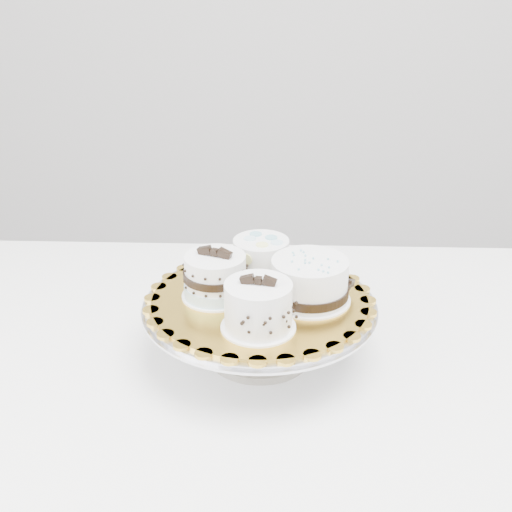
{
  "coord_description": "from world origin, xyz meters",
  "views": [
    {
      "loc": [
        0.08,
        -0.7,
        1.33
      ],
      "look_at": [
        0.06,
        0.17,
        0.92
      ],
      "focal_mm": 45.0,
      "sensor_mm": 36.0,
      "label": 1
    }
  ],
  "objects_px": {
    "cake_banded": "(215,278)",
    "cake_ribbon": "(310,282)",
    "table": "(263,386)",
    "cake_stand": "(260,318)",
    "cake_swirl": "(258,307)",
    "cake_board": "(260,300)",
    "cake_dots": "(261,258)"
  },
  "relations": [
    {
      "from": "cake_board",
      "to": "cake_ribbon",
      "type": "distance_m",
      "value": 0.08
    },
    {
      "from": "cake_dots",
      "to": "cake_ribbon",
      "type": "height_order",
      "value": "cake_ribbon"
    },
    {
      "from": "cake_stand",
      "to": "cake_swirl",
      "type": "bearing_deg",
      "value": -90.41
    },
    {
      "from": "table",
      "to": "cake_banded",
      "type": "distance_m",
      "value": 0.22
    },
    {
      "from": "cake_stand",
      "to": "cake_dots",
      "type": "xyz_separation_m",
      "value": [
        0.0,
        0.07,
        0.07
      ]
    },
    {
      "from": "cake_stand",
      "to": "cake_board",
      "type": "xyz_separation_m",
      "value": [
        -0.0,
        0.0,
        0.03
      ]
    },
    {
      "from": "cake_stand",
      "to": "cake_dots",
      "type": "bearing_deg",
      "value": 89.31
    },
    {
      "from": "cake_banded",
      "to": "cake_board",
      "type": "bearing_deg",
      "value": 16.2
    },
    {
      "from": "table",
      "to": "cake_dots",
      "type": "relative_size",
      "value": 10.61
    },
    {
      "from": "cake_swirl",
      "to": "cake_ribbon",
      "type": "distance_m",
      "value": 0.11
    },
    {
      "from": "cake_swirl",
      "to": "cake_ribbon",
      "type": "relative_size",
      "value": 0.72
    },
    {
      "from": "table",
      "to": "cake_stand",
      "type": "distance_m",
      "value": 0.14
    },
    {
      "from": "cake_banded",
      "to": "cake_ribbon",
      "type": "relative_size",
      "value": 0.78
    },
    {
      "from": "cake_stand",
      "to": "cake_board",
      "type": "height_order",
      "value": "cake_board"
    },
    {
      "from": "table",
      "to": "cake_ribbon",
      "type": "height_order",
      "value": "cake_ribbon"
    },
    {
      "from": "table",
      "to": "cake_ribbon",
      "type": "distance_m",
      "value": 0.22
    },
    {
      "from": "cake_stand",
      "to": "cake_banded",
      "type": "relative_size",
      "value": 3.0
    },
    {
      "from": "table",
      "to": "cake_banded",
      "type": "bearing_deg",
      "value": -168.69
    },
    {
      "from": "table",
      "to": "cake_board",
      "type": "height_order",
      "value": "cake_board"
    },
    {
      "from": "table",
      "to": "cake_dots",
      "type": "bearing_deg",
      "value": 96.97
    },
    {
      "from": "cake_board",
      "to": "cake_banded",
      "type": "relative_size",
      "value": 2.75
    },
    {
      "from": "cake_stand",
      "to": "cake_banded",
      "type": "height_order",
      "value": "cake_banded"
    },
    {
      "from": "cake_stand",
      "to": "cake_ribbon",
      "type": "distance_m",
      "value": 0.1
    },
    {
      "from": "cake_board",
      "to": "cake_dots",
      "type": "height_order",
      "value": "cake_dots"
    },
    {
      "from": "cake_stand",
      "to": "table",
      "type": "bearing_deg",
      "value": 71.44
    },
    {
      "from": "cake_stand",
      "to": "cake_swirl",
      "type": "distance_m",
      "value": 0.11
    },
    {
      "from": "cake_ribbon",
      "to": "cake_banded",
      "type": "bearing_deg",
      "value": -158.38
    },
    {
      "from": "cake_banded",
      "to": "cake_ribbon",
      "type": "bearing_deg",
      "value": 17.75
    },
    {
      "from": "cake_ribbon",
      "to": "cake_swirl",
      "type": "bearing_deg",
      "value": -107.78
    },
    {
      "from": "table",
      "to": "cake_swirl",
      "type": "distance_m",
      "value": 0.24
    },
    {
      "from": "cake_board",
      "to": "cake_ribbon",
      "type": "bearing_deg",
      "value": -1.85
    },
    {
      "from": "table",
      "to": "cake_stand",
      "type": "height_order",
      "value": "cake_stand"
    }
  ]
}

